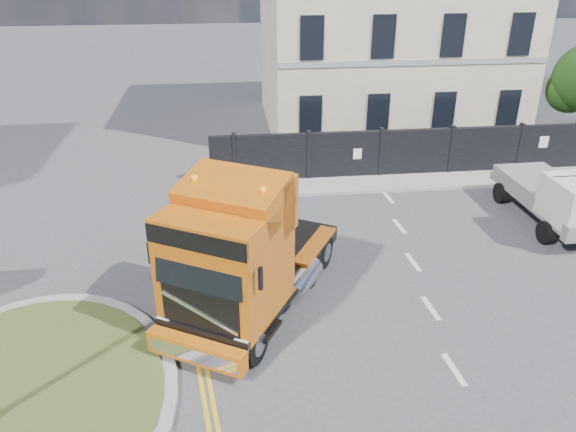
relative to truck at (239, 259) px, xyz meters
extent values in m
plane|color=#424244|center=(2.12, 0.22, -1.76)|extent=(120.00, 120.00, 0.00)
cylinder|color=gray|center=(-4.88, -2.78, -1.70)|extent=(6.80, 6.80, 0.12)
cylinder|color=#424F1F|center=(-4.88, -2.78, -1.62)|extent=(6.20, 6.20, 0.05)
cube|color=black|center=(8.12, 9.22, -0.76)|extent=(18.00, 0.25, 2.00)
cube|color=beige|center=(8.12, 16.72, 3.74)|extent=(12.00, 10.00, 11.00)
sphere|color=#153610|center=(16.12, 12.62, 0.84)|extent=(2.20, 2.20, 2.20)
cube|color=gray|center=(8.12, 8.32, -1.70)|extent=(20.00, 1.60, 0.12)
cube|color=black|center=(0.54, 0.96, -1.02)|extent=(5.14, 6.56, 0.44)
cube|color=#C95E0E|center=(-0.31, -0.54, 0.35)|extent=(3.39, 3.43, 2.75)
cube|color=#C95E0E|center=(0.20, 0.36, 1.48)|extent=(2.57, 1.98, 1.37)
cube|color=black|center=(-0.92, -1.63, 0.74)|extent=(1.91, 1.12, 1.03)
cube|color=#C95E0E|center=(-1.08, -1.90, -1.22)|extent=(2.30, 1.51, 0.54)
cylinder|color=black|center=(-1.61, -0.70, -1.25)|extent=(0.78, 1.04, 1.02)
cylinder|color=gray|center=(-1.61, -0.70, -1.25)|extent=(0.58, 0.66, 0.56)
cylinder|color=black|center=(0.23, -1.74, -1.25)|extent=(0.78, 1.04, 1.02)
cylinder|color=gray|center=(0.23, -1.74, -1.25)|extent=(0.58, 0.66, 0.56)
cylinder|color=black|center=(0.10, 2.33, -1.25)|extent=(0.78, 1.04, 1.02)
cylinder|color=gray|center=(0.10, 2.33, -1.25)|extent=(0.58, 0.66, 0.56)
cylinder|color=black|center=(1.95, 1.29, -1.25)|extent=(0.78, 1.04, 1.02)
cylinder|color=gray|center=(1.95, 1.29, -1.25)|extent=(0.58, 0.66, 0.56)
cylinder|color=black|center=(0.68, 3.36, -1.25)|extent=(0.78, 1.04, 1.02)
cylinder|color=gray|center=(0.68, 3.36, -1.25)|extent=(0.58, 0.66, 0.56)
cylinder|color=black|center=(2.53, 2.31, -1.25)|extent=(0.78, 1.04, 1.02)
cylinder|color=gray|center=(2.53, 2.31, -1.25)|extent=(0.58, 0.66, 0.56)
cube|color=slate|center=(11.01, 4.57, -1.01)|extent=(2.11, 5.18, 0.27)
cylinder|color=black|center=(9.99, 2.96, -1.38)|extent=(0.27, 0.75, 0.75)
cylinder|color=black|center=(9.99, 6.18, -1.38)|extent=(0.27, 0.75, 0.75)
cylinder|color=black|center=(12.03, 6.18, -1.38)|extent=(0.27, 0.75, 0.75)
camera|label=1|loc=(-0.17, -12.13, 7.09)|focal=35.00mm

